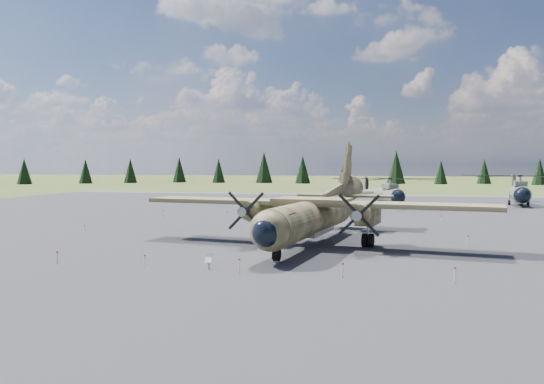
# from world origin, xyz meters

# --- Properties ---
(ground) EXTENTS (500.00, 500.00, 0.00)m
(ground) POSITION_xyz_m (0.00, 0.00, 0.00)
(ground) COLOR #505D29
(ground) RESTS_ON ground
(apron) EXTENTS (120.00, 120.00, 0.04)m
(apron) POSITION_xyz_m (0.00, 10.00, 0.00)
(apron) COLOR #5D5D62
(apron) RESTS_ON ground
(transport_plane) EXTENTS (28.09, 25.33, 9.24)m
(transport_plane) POSITION_xyz_m (4.74, -0.92, 2.66)
(transport_plane) COLOR #373C21
(transport_plane) RESTS_ON ground
(helicopter_near) EXTENTS (22.43, 22.43, 4.33)m
(helicopter_near) POSITION_xyz_m (10.39, 37.53, 3.07)
(helicopter_near) COLOR slate
(helicopter_near) RESTS_ON ground
(helicopter_mid) EXTENTS (20.59, 22.84, 4.73)m
(helicopter_mid) POSITION_xyz_m (29.97, 44.02, 3.35)
(helicopter_mid) COLOR slate
(helicopter_mid) RESTS_ON ground
(info_placard_left) EXTENTS (0.51, 0.30, 0.75)m
(info_placard_left) POSITION_xyz_m (-0.08, -12.98, 0.50)
(info_placard_left) COLOR gray
(info_placard_left) RESTS_ON ground
(info_placard_right) EXTENTS (0.51, 0.33, 0.74)m
(info_placard_right) POSITION_xyz_m (-0.58, -11.38, 0.49)
(info_placard_right) COLOR gray
(info_placard_right) RESTS_ON ground
(barrier_fence) EXTENTS (33.12, 29.62, 0.85)m
(barrier_fence) POSITION_xyz_m (-0.46, -0.08, 0.51)
(barrier_fence) COLOR silver
(barrier_fence) RESTS_ON ground
(treeline) EXTENTS (297.78, 291.85, 10.97)m
(treeline) POSITION_xyz_m (2.52, -10.10, 4.77)
(treeline) COLOR black
(treeline) RESTS_ON ground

